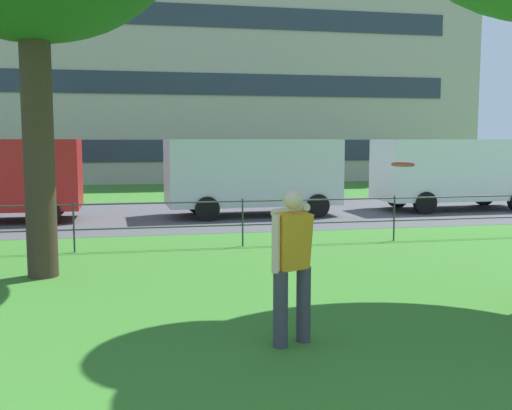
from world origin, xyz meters
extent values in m
cube|color=#4C4C51|center=(0.00, 17.35, 0.00)|extent=(80.00, 7.78, 0.01)
cylinder|color=#333833|center=(-1.70, 11.68, 0.50)|extent=(0.04, 0.04, 1.00)
cylinder|color=#333833|center=(1.70, 11.68, 0.50)|extent=(0.04, 0.04, 1.00)
cylinder|color=#333833|center=(5.10, 11.68, 0.50)|extent=(0.04, 0.04, 1.00)
cylinder|color=#333833|center=(0.00, 11.68, 0.45)|extent=(30.60, 0.03, 0.03)
cylinder|color=#333833|center=(0.00, 11.68, 0.95)|extent=(30.60, 0.03, 0.03)
cylinder|color=#423023|center=(-2.00, 9.59, 2.25)|extent=(0.49, 0.49, 4.50)
cylinder|color=#383842|center=(0.99, 5.54, 0.42)|extent=(0.16, 0.16, 0.84)
cylinder|color=#383842|center=(1.29, 5.67, 0.42)|extent=(0.16, 0.16, 0.84)
cube|color=orange|center=(1.14, 5.60, 1.14)|extent=(0.44, 0.40, 0.62)
sphere|color=beige|center=(1.14, 5.60, 1.59)|extent=(0.22, 0.22, 0.22)
cylinder|color=beige|center=(1.20, 5.96, 1.43)|extent=(0.33, 0.61, 0.21)
cylinder|color=beige|center=(0.93, 5.51, 1.13)|extent=(0.09, 0.09, 0.62)
cylinder|color=red|center=(2.61, 6.07, 1.93)|extent=(0.38, 0.38, 0.07)
cube|color=#283342|center=(-2.47, 16.79, 1.62)|extent=(0.14, 1.67, 0.76)
cylinder|color=black|center=(-2.79, 17.72, 0.34)|extent=(0.68, 0.25, 0.68)
cylinder|color=black|center=(-2.76, 15.85, 0.34)|extent=(0.68, 0.25, 0.68)
cube|color=silver|center=(2.90, 16.72, 1.29)|extent=(5.07, 2.15, 1.90)
cube|color=#283342|center=(4.90, 16.80, 1.62)|extent=(0.18, 1.67, 0.76)
cylinder|color=black|center=(4.57, 17.72, 0.34)|extent=(0.69, 0.27, 0.68)
cylinder|color=black|center=(4.64, 15.86, 0.34)|extent=(0.69, 0.27, 0.68)
cylinder|color=black|center=(1.37, 17.59, 0.34)|extent=(0.69, 0.27, 0.68)
cylinder|color=black|center=(1.44, 15.73, 0.34)|extent=(0.69, 0.27, 0.68)
cube|color=white|center=(9.54, 16.92, 1.29)|extent=(5.03, 2.04, 1.90)
cube|color=#283342|center=(11.54, 16.95, 1.62)|extent=(0.15, 1.67, 0.76)
cylinder|color=black|center=(11.22, 17.88, 0.34)|extent=(0.68, 0.25, 0.68)
cylinder|color=black|center=(8.02, 17.83, 0.34)|extent=(0.68, 0.25, 0.68)
cylinder|color=black|center=(8.05, 15.96, 0.34)|extent=(0.68, 0.25, 0.68)
cube|color=#ADA393|center=(3.64, 37.59, 8.41)|extent=(29.72, 14.87, 16.81)
cube|color=#283342|center=(3.64, 30.12, 1.68)|extent=(24.96, 0.06, 1.10)
cube|color=#283342|center=(3.64, 30.12, 5.04)|extent=(24.96, 0.06, 1.10)
cube|color=#283342|center=(3.64, 30.12, 8.41)|extent=(24.96, 0.06, 1.10)
camera|label=1|loc=(-0.52, -0.54, 2.22)|focal=42.06mm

